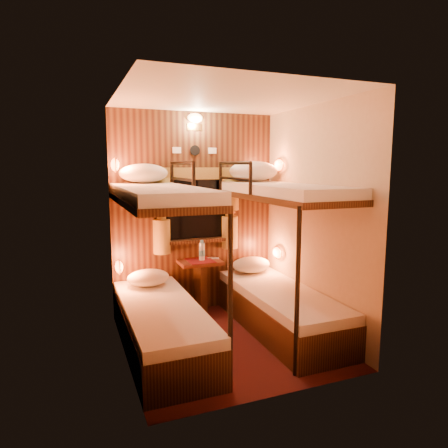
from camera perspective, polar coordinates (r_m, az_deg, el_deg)
name	(u,v)px	position (r m, az deg, el deg)	size (l,w,h in m)	color
floor	(226,341)	(4.23, 0.36, -16.39)	(2.10, 2.10, 0.00)	#3B1011
ceiling	(227,98)	(3.90, 0.39, 17.62)	(2.10, 2.10, 0.00)	silver
wall_back	(195,213)	(4.87, -4.21, 1.57)	(2.40, 2.40, 0.00)	#C6B293
wall_front	(280,244)	(2.95, 7.96, -2.89)	(2.40, 2.40, 0.00)	#C6B293
wall_left	(122,231)	(3.64, -14.40, -0.95)	(2.40, 2.40, 0.00)	#C6B293
wall_right	(314,220)	(4.36, 12.68, 0.59)	(2.40, 2.40, 0.00)	#C6B293
back_panel	(195,213)	(4.86, -4.16, 1.55)	(2.00, 0.03, 2.40)	black
bunk_left	(161,294)	(3.92, -8.99, -9.81)	(0.72, 1.90, 1.82)	black
bunk_right	(280,280)	(4.36, 8.03, -7.89)	(0.72, 1.90, 1.82)	black
window	(196,215)	(4.83, -4.05, 1.29)	(1.00, 0.12, 0.79)	black
curtains	(197,208)	(4.79, -3.94, 2.23)	(1.10, 0.22, 1.00)	olive
back_fixtures	(195,125)	(4.81, -4.17, 13.97)	(0.54, 0.09, 0.48)	black
reading_lamps	(204,213)	(4.54, -2.91, 1.59)	(2.00, 0.20, 1.25)	#FF6126
table	(200,280)	(4.84, -3.40, -7.96)	(0.50, 0.34, 0.66)	#582814
bottle_left	(202,252)	(4.77, -3.17, -3.96)	(0.07, 0.07, 0.25)	#99BFE5
bottle_right	(202,252)	(4.77, -3.21, -4.03)	(0.07, 0.07, 0.23)	#99BFE5
sachet_a	(215,258)	(4.88, -1.25, -4.91)	(0.09, 0.07, 0.01)	silver
sachet_b	(210,258)	(4.91, -2.05, -4.85)	(0.07, 0.05, 0.01)	silver
pillow_lower_left	(148,278)	(4.52, -10.78, -7.54)	(0.46, 0.33, 0.18)	silver
pillow_lower_right	(251,265)	(5.00, 3.89, -5.81)	(0.49, 0.35, 0.19)	silver
pillow_upper_left	(144,173)	(4.44, -11.40, 7.13)	(0.53, 0.38, 0.21)	silver
pillow_upper_right	(254,171)	(4.81, 4.24, 7.54)	(0.60, 0.43, 0.24)	silver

